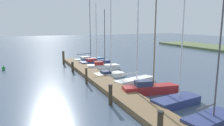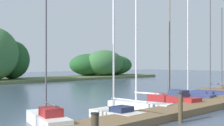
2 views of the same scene
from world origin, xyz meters
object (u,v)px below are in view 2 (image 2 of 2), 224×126
Objects in this scene: sailboat_3 at (115,110)px; mooring_piling_2 at (180,108)px; sailboat_2 at (47,118)px; sailboat_6 at (189,96)px; sailboat_4 at (138,103)px; sailboat_5 at (172,97)px; sailboat_7 at (211,93)px; sailboat_8 at (224,90)px.

sailboat_3 is 3.02m from mooring_piling_2.
sailboat_6 is at bearing -74.68° from sailboat_2.
sailboat_5 is at bearing -110.78° from sailboat_4.
sailboat_2 is 8.97m from sailboat_5.
sailboat_4 is (6.17, 0.49, -0.01)m from sailboat_2.
sailboat_5 reaches higher than mooring_piling_2.
sailboat_4 is 4.09m from mooring_piling_2.
sailboat_2 is 14.24m from sailboat_7.
sailboat_3 is 13.67m from sailboat_8.
sailboat_2 is 4.88× the size of mooring_piling_2.
sailboat_4 is at bearing 92.29° from sailboat_5.
sailboat_2 is at bearing 144.77° from mooring_piling_2.
sailboat_7 is at bearing -105.50° from sailboat_4.
sailboat_6 is 7.73m from mooring_piling_2.
mooring_piling_2 is (-4.28, -3.42, 0.21)m from sailboat_5.
sailboat_6 is 1.07× the size of sailboat_7.
sailboat_7 is at bearing 82.30° from sailboat_8.
sailboat_3 reaches higher than sailboat_8.
sailboat_7 is 2.68m from sailboat_8.
sailboat_3 is 0.92× the size of sailboat_5.
sailboat_6 is (2.50, 0.28, -0.11)m from sailboat_5.
sailboat_2 is 16.92m from sailboat_8.
sailboat_3 reaches higher than sailboat_4.
sailboat_5 is (8.97, 0.11, 0.09)m from sailboat_2.
sailboat_5 reaches higher than sailboat_3.
sailboat_5 is 1.07× the size of sailboat_7.
sailboat_4 is at bearing -72.07° from sailboat_2.
sailboat_2 is at bearing 78.31° from sailboat_8.
sailboat_6 is 1.12× the size of sailboat_8.
sailboat_4 is at bearing 79.05° from sailboat_7.
sailboat_3 is 1.03× the size of sailboat_8.
sailboat_7 is at bearing 19.88° from mooring_piling_2.
sailboat_8 reaches higher than sailboat_4.
sailboat_5 reaches higher than sailboat_2.
sailboat_5 is 6.23× the size of mooring_piling_2.
sailboat_8 is 12.77m from mooring_piling_2.
sailboat_8 is at bearing -77.93° from sailboat_5.
sailboat_4 is 0.85× the size of sailboat_5.
sailboat_3 is 0.99× the size of sailboat_7.
sailboat_3 reaches higher than sailboat_2.
sailboat_7 is at bearing -102.17° from sailboat_6.
sailboat_2 is at bearing 84.72° from sailboat_6.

